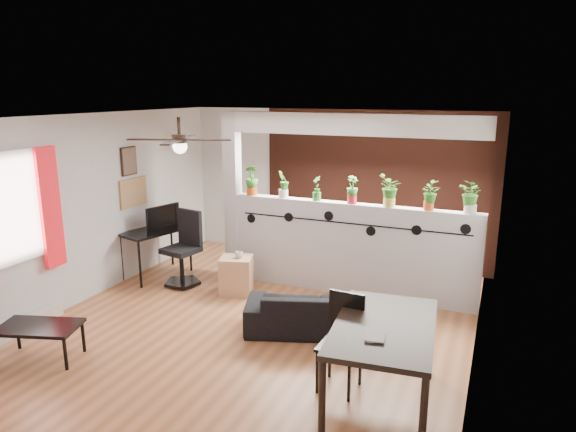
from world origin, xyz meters
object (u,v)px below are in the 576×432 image
at_px(potted_plant_5, 429,195).
at_px(dining_table, 384,333).
at_px(office_chair, 184,253).
at_px(sofa, 320,311).
at_px(potted_plant_6, 471,196).
at_px(coffee_table, 39,329).
at_px(computer_desk, 156,234).
at_px(cube_shelf, 236,275).
at_px(potted_plant_1, 283,183).
at_px(folding_chair, 343,332).
at_px(potted_plant_2, 317,187).
at_px(potted_plant_0, 252,180).
at_px(potted_plant_3, 352,189).
at_px(ceiling_fan, 180,142).
at_px(potted_plant_4, 390,190).
at_px(cup, 239,255).

height_order(potted_plant_5, dining_table, potted_plant_5).
bearing_deg(office_chair, sofa, -15.92).
distance_m(potted_plant_6, coffee_table, 5.39).
bearing_deg(sofa, computer_desk, -34.11).
xyz_separation_m(potted_plant_5, cube_shelf, (-2.57, -0.66, -1.28)).
distance_m(potted_plant_1, potted_plant_6, 2.63).
xyz_separation_m(sofa, folding_chair, (0.60, -1.05, 0.32)).
bearing_deg(coffee_table, potted_plant_2, 56.80).
xyz_separation_m(office_chair, folding_chair, (3.04, -1.75, 0.08)).
bearing_deg(potted_plant_0, potted_plant_3, -0.00).
bearing_deg(potted_plant_0, cube_shelf, -84.91).
height_order(ceiling_fan, computer_desk, ceiling_fan).
distance_m(potted_plant_4, folding_chair, 2.58).
xyz_separation_m(potted_plant_5, dining_table, (-0.01, -2.53, -0.83)).
bearing_deg(cup, folding_chair, -39.48).
relative_size(potted_plant_3, potted_plant_5, 1.00).
distance_m(potted_plant_3, cup, 1.87).
relative_size(dining_table, coffee_table, 1.61).
height_order(sofa, folding_chair, folding_chair).
bearing_deg(potted_plant_5, potted_plant_3, 180.00).
relative_size(cube_shelf, coffee_table, 0.57).
distance_m(potted_plant_0, sofa, 2.46).
relative_size(potted_plant_1, folding_chair, 0.41).
xyz_separation_m(potted_plant_4, dining_table, (0.52, -2.53, -0.86)).
bearing_deg(potted_plant_2, potted_plant_1, 180.00).
bearing_deg(potted_plant_3, potted_plant_6, 0.00).
bearing_deg(potted_plant_4, ceiling_fan, -139.76).
bearing_deg(office_chair, potted_plant_2, 18.13).
bearing_deg(office_chair, cube_shelf, -2.01).
distance_m(potted_plant_3, folding_chair, 2.64).
distance_m(potted_plant_1, potted_plant_2, 0.53).
xyz_separation_m(potted_plant_4, coffee_table, (-3.13, -3.18, -1.23)).
bearing_deg(ceiling_fan, potted_plant_5, 34.15).
distance_m(potted_plant_6, sofa, 2.44).
relative_size(potted_plant_0, office_chair, 0.40).
xyz_separation_m(potted_plant_4, sofa, (-0.52, -1.32, -1.33)).
bearing_deg(potted_plant_1, potted_plant_0, 180.00).
distance_m(potted_plant_0, cube_shelf, 1.47).
relative_size(potted_plant_0, potted_plant_4, 1.01).
bearing_deg(potted_plant_3, potted_plant_4, 0.00).
bearing_deg(potted_plant_6, potted_plant_1, -180.00).
bearing_deg(ceiling_fan, computer_desk, 137.84).
height_order(ceiling_fan, office_chair, ceiling_fan).
xyz_separation_m(potted_plant_1, office_chair, (-1.38, -0.62, -1.07)).
bearing_deg(cube_shelf, computer_desk, 155.95).
distance_m(cup, folding_chair, 2.70).
bearing_deg(dining_table, office_chair, 151.23).
bearing_deg(potted_plant_4, potted_plant_3, -180.00).
height_order(potted_plant_6, sofa, potted_plant_6).
height_order(computer_desk, office_chair, office_chair).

